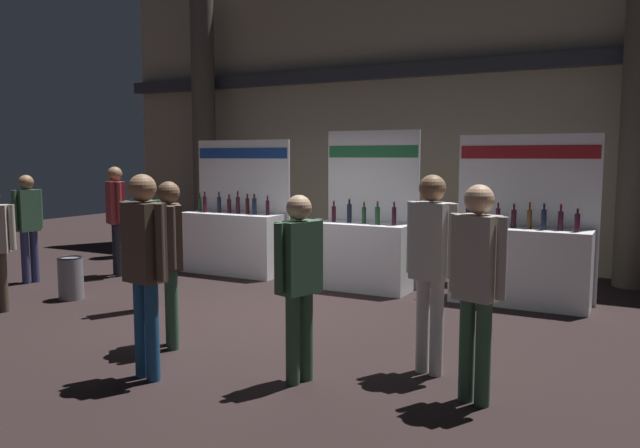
{
  "coord_description": "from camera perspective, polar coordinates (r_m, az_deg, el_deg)",
  "views": [
    {
      "loc": [
        4.21,
        -6.5,
        2.0
      ],
      "look_at": [
        0.5,
        0.52,
        1.12
      ],
      "focal_mm": 34.55,
      "sensor_mm": 36.0,
      "label": 1
    }
  ],
  "objects": [
    {
      "name": "visitor_0",
      "position": [
        5.06,
        14.33,
        -4.65
      ],
      "size": [
        0.48,
        0.31,
        1.78
      ],
      "rotation": [
        0.0,
        0.0,
        6.0
      ],
      "color": "#33563D",
      "rests_on": "ground_plane"
    },
    {
      "name": "exhibitor_booth_0",
      "position": [
        10.61,
        -8.0,
        -1.28
      ],
      "size": [
        1.87,
        0.66,
        2.27
      ],
      "color": "white",
      "rests_on": "ground_plane"
    },
    {
      "name": "visitor_8",
      "position": [
        6.55,
        -13.72,
        -2.23
      ],
      "size": [
        0.46,
        0.45,
        1.74
      ],
      "rotation": [
        0.0,
        0.0,
        2.37
      ],
      "color": "#33563D",
      "rests_on": "ground_plane"
    },
    {
      "name": "exhibitor_booth_1",
      "position": [
        9.26,
        4.12,
        -2.35
      ],
      "size": [
        1.49,
        0.66,
        2.38
      ],
      "color": "white",
      "rests_on": "ground_plane"
    },
    {
      "name": "visitor_4",
      "position": [
        8.22,
        -16.19,
        -1.0
      ],
      "size": [
        0.39,
        0.48,
        1.66
      ],
      "rotation": [
        0.0,
        0.0,
        1.08
      ],
      "color": "maroon",
      "rests_on": "ground_plane"
    },
    {
      "name": "ground_plane",
      "position": [
        7.99,
        -5.0,
        -8.18
      ],
      "size": [
        25.11,
        25.11,
        0.0
      ],
      "primitive_type": "plane",
      "color": "black"
    },
    {
      "name": "visitor_2",
      "position": [
        10.78,
        -18.37,
        1.22
      ],
      "size": [
        0.48,
        0.4,
        1.82
      ],
      "rotation": [
        0.0,
        0.0,
        2.61
      ],
      "color": "#23232D",
      "rests_on": "ground_plane"
    },
    {
      "name": "trash_bin",
      "position": [
        9.32,
        -22.08,
        -4.65
      ],
      "size": [
        0.34,
        0.34,
        0.6
      ],
      "color": "slate",
      "rests_on": "ground_plane"
    },
    {
      "name": "exhibitor_booth_2",
      "position": [
        8.73,
        18.08,
        -3.14
      ],
      "size": [
        1.88,
        0.66,
        2.3
      ],
      "color": "white",
      "rests_on": "ground_plane"
    },
    {
      "name": "visitor_7",
      "position": [
        5.38,
        -1.94,
        -4.55
      ],
      "size": [
        0.32,
        0.52,
        1.67
      ],
      "rotation": [
        0.0,
        0.0,
        1.26
      ],
      "color": "#33563D",
      "rests_on": "ground_plane"
    },
    {
      "name": "hall_colonnade",
      "position": [
        11.87,
        7.06,
        12.11
      ],
      "size": [
        12.55,
        1.04,
        6.44
      ],
      "color": "gray",
      "rests_on": "ground_plane"
    },
    {
      "name": "visitor_6",
      "position": [
        10.68,
        -25.43,
        0.31
      ],
      "size": [
        0.26,
        0.47,
        1.71
      ],
      "rotation": [
        0.0,
        0.0,
        1.39
      ],
      "color": "navy",
      "rests_on": "ground_plane"
    },
    {
      "name": "visitor_5",
      "position": [
        5.66,
        10.25,
        -2.99
      ],
      "size": [
        0.5,
        0.3,
        1.83
      ],
      "rotation": [
        0.0,
        0.0,
        6.02
      ],
      "color": "silver",
      "rests_on": "ground_plane"
    },
    {
      "name": "visitor_3",
      "position": [
        5.65,
        -15.95,
        -3.01
      ],
      "size": [
        0.52,
        0.29,
        1.84
      ],
      "rotation": [
        0.0,
        0.0,
        6.11
      ],
      "color": "navy",
      "rests_on": "ground_plane"
    }
  ]
}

